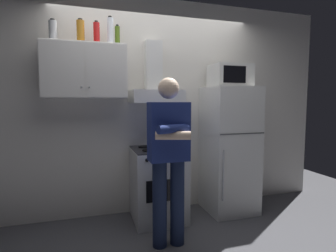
{
  "coord_description": "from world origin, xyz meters",
  "views": [
    {
      "loc": [
        -0.83,
        -2.76,
        1.41
      ],
      "look_at": [
        0.0,
        0.0,
        1.15
      ],
      "focal_mm": 28.4,
      "sensor_mm": 36.0,
      "label": 1
    }
  ],
  "objects_px": {
    "bottle_liquor_amber": "(81,32)",
    "bottle_vodka_clear": "(110,32)",
    "bottle_soda_red": "(97,33)",
    "bottle_olive_oil": "(117,36)",
    "upper_cabinet": "(85,71)",
    "microwave": "(230,76)",
    "stove_oven": "(158,184)",
    "range_hood": "(155,86)",
    "bottle_canister_steel": "(53,31)",
    "person_standing": "(169,155)",
    "refrigerator": "(229,149)",
    "cooking_pot": "(171,144)"
  },
  "relations": [
    {
      "from": "bottle_liquor_amber",
      "to": "bottle_vodka_clear",
      "type": "bearing_deg",
      "value": 2.98
    },
    {
      "from": "cooking_pot",
      "to": "bottle_soda_red",
      "type": "xyz_separation_m",
      "value": [
        -0.8,
        0.24,
        1.25
      ]
    },
    {
      "from": "upper_cabinet",
      "to": "bottle_vodka_clear",
      "type": "bearing_deg",
      "value": 2.19
    },
    {
      "from": "upper_cabinet",
      "to": "bottle_vodka_clear",
      "type": "height_order",
      "value": "bottle_vodka_clear"
    },
    {
      "from": "bottle_soda_red",
      "to": "bottle_olive_oil",
      "type": "distance_m",
      "value": 0.24
    },
    {
      "from": "upper_cabinet",
      "to": "range_hood",
      "type": "height_order",
      "value": "range_hood"
    },
    {
      "from": "bottle_canister_steel",
      "to": "bottle_liquor_amber",
      "type": "distance_m",
      "value": 0.28
    },
    {
      "from": "upper_cabinet",
      "to": "cooking_pot",
      "type": "relative_size",
      "value": 2.89
    },
    {
      "from": "upper_cabinet",
      "to": "microwave",
      "type": "height_order",
      "value": "upper_cabinet"
    },
    {
      "from": "bottle_liquor_amber",
      "to": "stove_oven",
      "type": "bearing_deg",
      "value": -8.13
    },
    {
      "from": "refrigerator",
      "to": "microwave",
      "type": "height_order",
      "value": "microwave"
    },
    {
      "from": "stove_oven",
      "to": "bottle_olive_oil",
      "type": "height_order",
      "value": "bottle_olive_oil"
    },
    {
      "from": "bottle_soda_red",
      "to": "microwave",
      "type": "bearing_deg",
      "value": -3.49
    },
    {
      "from": "range_hood",
      "to": "bottle_liquor_amber",
      "type": "relative_size",
      "value": 2.84
    },
    {
      "from": "cooking_pot",
      "to": "bottle_liquor_amber",
      "type": "relative_size",
      "value": 1.18
    },
    {
      "from": "microwave",
      "to": "bottle_vodka_clear",
      "type": "relative_size",
      "value": 1.49
    },
    {
      "from": "bottle_olive_oil",
      "to": "bottle_liquor_amber",
      "type": "xyz_separation_m",
      "value": [
        -0.4,
        -0.05,
        0.01
      ]
    },
    {
      "from": "bottle_liquor_amber",
      "to": "bottle_olive_oil",
      "type": "bearing_deg",
      "value": 6.39
    },
    {
      "from": "microwave",
      "to": "bottle_olive_oil",
      "type": "bearing_deg",
      "value": 174.0
    },
    {
      "from": "upper_cabinet",
      "to": "bottle_soda_red",
      "type": "height_order",
      "value": "bottle_soda_red"
    },
    {
      "from": "stove_oven",
      "to": "person_standing",
      "type": "distance_m",
      "value": 0.77
    },
    {
      "from": "range_hood",
      "to": "bottle_canister_steel",
      "type": "height_order",
      "value": "bottle_canister_steel"
    },
    {
      "from": "upper_cabinet",
      "to": "stove_oven",
      "type": "height_order",
      "value": "upper_cabinet"
    },
    {
      "from": "upper_cabinet",
      "to": "cooking_pot",
      "type": "height_order",
      "value": "upper_cabinet"
    },
    {
      "from": "microwave",
      "to": "bottle_canister_steel",
      "type": "distance_m",
      "value": 2.11
    },
    {
      "from": "refrigerator",
      "to": "bottle_soda_red",
      "type": "relative_size",
      "value": 6.28
    },
    {
      "from": "upper_cabinet",
      "to": "refrigerator",
      "type": "distance_m",
      "value": 2.0
    },
    {
      "from": "bottle_canister_steel",
      "to": "refrigerator",
      "type": "bearing_deg",
      "value": -2.68
    },
    {
      "from": "microwave",
      "to": "bottle_vodka_clear",
      "type": "xyz_separation_m",
      "value": [
        -1.47,
        0.12,
        0.46
      ]
    },
    {
      "from": "range_hood",
      "to": "bottle_liquor_amber",
      "type": "height_order",
      "value": "bottle_liquor_amber"
    },
    {
      "from": "microwave",
      "to": "bottle_vodka_clear",
      "type": "bearing_deg",
      "value": 175.44
    },
    {
      "from": "stove_oven",
      "to": "bottle_canister_steel",
      "type": "relative_size",
      "value": 3.78
    },
    {
      "from": "refrigerator",
      "to": "bottle_canister_steel",
      "type": "relative_size",
      "value": 6.92
    },
    {
      "from": "bottle_canister_steel",
      "to": "bottle_soda_red",
      "type": "height_order",
      "value": "bottle_soda_red"
    },
    {
      "from": "upper_cabinet",
      "to": "person_standing",
      "type": "xyz_separation_m",
      "value": [
        0.75,
        -0.73,
        -0.85
      ]
    },
    {
      "from": "stove_oven",
      "to": "range_hood",
      "type": "bearing_deg",
      "value": 90.0
    },
    {
      "from": "range_hood",
      "to": "bottle_liquor_amber",
      "type": "distance_m",
      "value": 1.02
    },
    {
      "from": "range_hood",
      "to": "bottle_canister_steel",
      "type": "xyz_separation_m",
      "value": [
        -1.11,
        -0.03,
        0.56
      ]
    },
    {
      "from": "person_standing",
      "to": "bottle_vodka_clear",
      "type": "distance_m",
      "value": 1.57
    },
    {
      "from": "upper_cabinet",
      "to": "bottle_liquor_amber",
      "type": "distance_m",
      "value": 0.43
    },
    {
      "from": "range_hood",
      "to": "bottle_olive_oil",
      "type": "relative_size",
      "value": 3.07
    },
    {
      "from": "range_hood",
      "to": "bottle_olive_oil",
      "type": "distance_m",
      "value": 0.72
    },
    {
      "from": "upper_cabinet",
      "to": "bottle_olive_oil",
      "type": "xyz_separation_m",
      "value": [
        0.37,
        0.04,
        0.42
      ]
    },
    {
      "from": "cooking_pot",
      "to": "bottle_canister_steel",
      "type": "relative_size",
      "value": 1.35
    },
    {
      "from": "bottle_canister_steel",
      "to": "bottle_olive_oil",
      "type": "relative_size",
      "value": 0.95
    },
    {
      "from": "bottle_soda_red",
      "to": "bottle_canister_steel",
      "type": "bearing_deg",
      "value": -177.39
    },
    {
      "from": "upper_cabinet",
      "to": "range_hood",
      "type": "xyz_separation_m",
      "value": [
        0.8,
        0.0,
        -0.15
      ]
    },
    {
      "from": "bottle_canister_steel",
      "to": "bottle_soda_red",
      "type": "relative_size",
      "value": 0.91
    },
    {
      "from": "bottle_olive_oil",
      "to": "bottle_soda_red",
      "type": "bearing_deg",
      "value": -168.64
    },
    {
      "from": "cooking_pot",
      "to": "bottle_olive_oil",
      "type": "relative_size",
      "value": 1.27
    }
  ]
}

